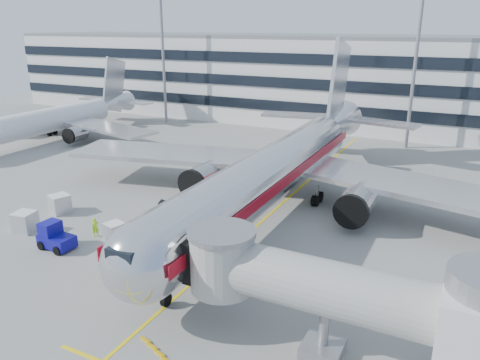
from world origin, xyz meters
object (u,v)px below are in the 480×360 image
at_px(belt_loader, 178,217).
at_px(ramp_worker, 95,227).
at_px(cargo_container_left, 25,222).
at_px(baggage_tug, 55,237).
at_px(cargo_container_front, 115,231).
at_px(main_jet, 281,166).
at_px(cargo_container_right, 60,204).

distance_m(belt_loader, ramp_worker, 7.29).
bearing_deg(ramp_worker, cargo_container_left, 150.52).
relative_size(baggage_tug, cargo_container_front, 1.70).
relative_size(main_jet, belt_loader, 11.15).
xyz_separation_m(cargo_container_left, ramp_worker, (6.30, 1.96, -0.06)).
height_order(cargo_container_right, cargo_container_front, cargo_container_right).
bearing_deg(cargo_container_right, belt_loader, 13.74).
distance_m(cargo_container_right, cargo_container_front, 9.16).
distance_m(baggage_tug, cargo_container_left, 5.03).
xyz_separation_m(baggage_tug, cargo_container_right, (-5.52, 5.74, -0.06)).
relative_size(baggage_tug, cargo_container_right, 1.40).
height_order(belt_loader, ramp_worker, belt_loader).
xyz_separation_m(cargo_container_left, cargo_container_right, (-0.64, 4.58, -0.01)).
distance_m(main_jet, ramp_worker, 18.24).
distance_m(main_jet, baggage_tug, 21.49).
distance_m(main_jet, cargo_container_front, 16.92).
distance_m(belt_loader, cargo_container_front, 5.99).
relative_size(main_jet, ramp_worker, 29.81).
bearing_deg(main_jet, ramp_worker, -129.99).
height_order(main_jet, cargo_container_front, main_jet).
bearing_deg(cargo_container_left, cargo_container_front, 14.97).
bearing_deg(ramp_worker, baggage_tug, -161.07).
bearing_deg(cargo_container_front, belt_loader, 61.24).
height_order(belt_loader, cargo_container_right, belt_loader).
relative_size(belt_loader, cargo_container_left, 2.32).
bearing_deg(baggage_tug, belt_loader, 54.23).
xyz_separation_m(belt_loader, ramp_worker, (-4.79, -5.49, 0.25)).
xyz_separation_m(cargo_container_right, ramp_worker, (6.94, -2.62, -0.05)).
bearing_deg(main_jet, cargo_container_front, -125.46).
bearing_deg(ramp_worker, main_jet, 3.28).
distance_m(cargo_container_front, ramp_worker, 1.93).
relative_size(baggage_tug, cargo_container_left, 1.54).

